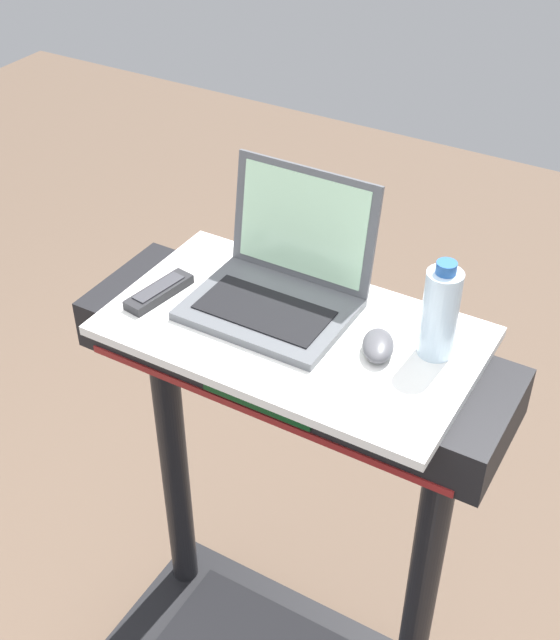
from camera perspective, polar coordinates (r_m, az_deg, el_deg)
desk_board at (r=1.67m, az=0.86°, el=-0.75°), size 0.73×0.42×0.02m
laptop at (r=1.71m, az=0.01°, el=2.64°), size 0.32×0.28×0.26m
computer_mouse at (r=1.60m, az=6.62°, el=-1.72°), size 0.09×0.12×0.03m
water_bottle at (r=1.57m, az=10.73°, el=0.50°), size 0.07×0.07×0.20m
tv_remote at (r=1.76m, az=-8.14°, el=1.90°), size 0.07×0.17×0.02m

